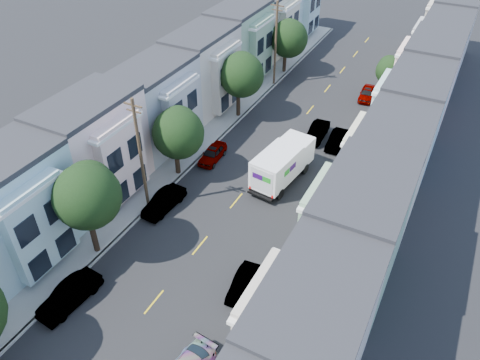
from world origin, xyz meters
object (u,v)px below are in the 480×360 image
object	(u,v)px
tree_d	(241,75)
parked_right_b	(243,284)
utility_pole_far	(276,44)
fedex_truck	(282,163)
parked_left_d	(213,154)
tree_c	(177,133)
tree_b	(86,196)
parked_left_c	(164,202)
lead_sedan	(317,132)
tree_far_r	(389,71)
tree_e	(288,39)
parked_left_b	(70,295)
parked_right_c	(337,140)
parked_right_d	(367,94)
utility_pole_near	(141,156)

from	to	relation	value
tree_d	parked_right_b	size ratio (longest dim) A/B	1.96
utility_pole_far	fedex_truck	xyz separation A→B (m)	(8.56, -17.50, -3.26)
tree_d	parked_left_d	world-z (taller)	tree_d
tree_d	parked_left_d	bearing A→B (deg)	-80.74
tree_c	tree_d	xyz separation A→B (m)	(-0.00, 12.02, 0.49)
tree_b	parked_left_c	world-z (taller)	tree_b
fedex_truck	tree_b	bearing A→B (deg)	-113.09
lead_sedan	tree_b	bearing A→B (deg)	-114.01
tree_c	tree_d	size ratio (longest dim) A/B	0.92
tree_far_r	parked_left_c	xyz separation A→B (m)	(-11.79, -26.68, -3.37)
parked_left_c	parked_right_b	bearing A→B (deg)	-21.60
tree_far_r	utility_pole_far	distance (m)	13.28
tree_c	tree_far_r	distance (m)	25.67
tree_e	tree_d	bearing A→B (deg)	-90.00
parked_left_b	parked_left_d	world-z (taller)	parked_left_b
tree_d	fedex_truck	xyz separation A→B (m)	(8.57, -8.57, -3.04)
parked_left_b	parked_right_c	xyz separation A→B (m)	(9.80, 26.86, -0.10)
tree_e	parked_right_d	xyz separation A→B (m)	(11.20, -2.38, -3.83)
utility_pole_near	lead_sedan	bearing A→B (deg)	61.79
tree_d	parked_left_d	xyz separation A→B (m)	(1.40, -8.60, -4.26)
utility_pole_near	lead_sedan	xyz separation A→B (m)	(8.98, 16.73, -4.44)
tree_e	tree_far_r	bearing A→B (deg)	-12.27
parked_left_c	parked_right_d	bearing A→B (deg)	73.89
parked_left_d	parked_right_c	world-z (taller)	parked_left_d
lead_sedan	parked_right_b	bearing A→B (deg)	-86.47
parked_left_b	parked_right_b	xyz separation A→B (m)	(9.80, 6.34, -0.14)
tree_d	utility_pole_near	world-z (taller)	utility_pole_near
tree_d	parked_right_d	size ratio (longest dim) A/B	1.75
tree_e	parked_left_d	bearing A→B (deg)	-86.27
parked_left_b	parked_right_d	size ratio (longest dim) A/B	1.09
utility_pole_far	parked_left_b	bearing A→B (deg)	-87.81
parked_left_d	parked_right_c	size ratio (longest dim) A/B	1.04
tree_c	tree_b	bearing A→B (deg)	-90.00
utility_pole_far	fedex_truck	world-z (taller)	utility_pole_far
tree_d	parked_right_c	xyz separation A→B (m)	(11.20, -0.80, -4.26)
tree_c	fedex_truck	distance (m)	9.58
fedex_truck	parked_left_d	size ratio (longest dim) A/B	1.71
parked_left_d	parked_right_c	xyz separation A→B (m)	(9.80, 7.80, -0.01)
tree_e	parked_right_c	world-z (taller)	tree_e
parked_left_d	tree_c	bearing A→B (deg)	-115.85
tree_far_r	utility_pole_near	distance (m)	30.13
tree_b	lead_sedan	distance (m)	24.96
tree_b	lead_sedan	bearing A→B (deg)	68.49
tree_d	utility_pole_far	size ratio (longest dim) A/B	0.73
tree_e	parked_left_c	world-z (taller)	tree_e
parked_right_b	utility_pole_far	bearing A→B (deg)	104.93
parked_left_c	utility_pole_far	bearing A→B (deg)	96.85
tree_d	parked_right_c	bearing A→B (deg)	-4.08
parked_right_c	fedex_truck	bearing A→B (deg)	-110.84
tree_b	parked_right_c	size ratio (longest dim) A/B	1.98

